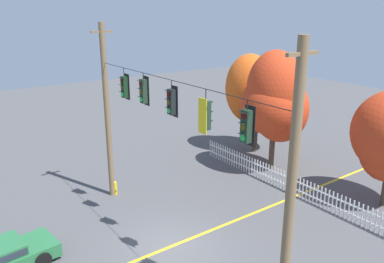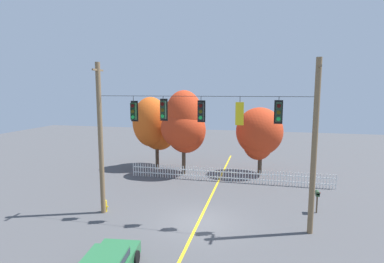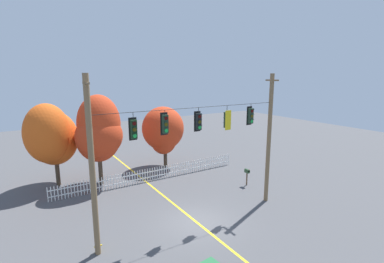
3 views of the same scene
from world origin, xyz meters
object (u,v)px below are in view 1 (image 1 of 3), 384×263
object	(u,v)px
autumn_maple_near_fence	(256,93)
traffic_signal_eastbound_side	(205,115)
traffic_signal_southbound_primary	(125,87)
traffic_signal_northbound_primary	(144,91)
traffic_signal_westbound_side	(172,102)
fire_hydrant	(115,188)
autumn_maple_mid	(275,101)
traffic_signal_northbound_secondary	(247,126)

from	to	relation	value
autumn_maple_near_fence	traffic_signal_eastbound_side	bearing A→B (deg)	-51.96
traffic_signal_southbound_primary	autumn_maple_near_fence	xyz separation A→B (m)	(-2.79, 11.19, -2.11)
traffic_signal_northbound_primary	traffic_signal_westbound_side	size ratio (longest dim) A/B	0.98
traffic_signal_northbound_primary	fire_hydrant	distance (m)	7.11
traffic_signal_northbound_primary	autumn_maple_mid	world-z (taller)	autumn_maple_mid
fire_hydrant	traffic_signal_southbound_primary	bearing A→B (deg)	-3.66
traffic_signal_eastbound_side	autumn_maple_near_fence	world-z (taller)	traffic_signal_eastbound_side
traffic_signal_eastbound_side	traffic_signal_northbound_primary	bearing A→B (deg)	179.73
autumn_maple_mid	traffic_signal_eastbound_side	bearing A→B (deg)	-59.87
traffic_signal_northbound_primary	traffic_signal_eastbound_side	bearing A→B (deg)	-0.27
traffic_signal_westbound_side	fire_hydrant	world-z (taller)	traffic_signal_westbound_side
traffic_signal_southbound_primary	traffic_signal_eastbound_side	size ratio (longest dim) A/B	0.98
traffic_signal_westbound_side	traffic_signal_eastbound_side	size ratio (longest dim) A/B	0.94
traffic_signal_northbound_secondary	fire_hydrant	world-z (taller)	traffic_signal_northbound_secondary
traffic_signal_westbound_side	traffic_signal_southbound_primary	bearing A→B (deg)	-180.00
traffic_signal_westbound_side	traffic_signal_northbound_secondary	xyz separation A→B (m)	(4.04, 0.00, 0.02)
traffic_signal_northbound_primary	traffic_signal_westbound_side	world-z (taller)	same
traffic_signal_southbound_primary	traffic_signal_westbound_side	world-z (taller)	same
traffic_signal_southbound_primary	autumn_maple_near_fence	distance (m)	11.72
traffic_signal_northbound_primary	traffic_signal_westbound_side	xyz separation A→B (m)	(2.14, -0.00, -0.05)
traffic_signal_westbound_side	fire_hydrant	distance (m)	8.43
traffic_signal_southbound_primary	traffic_signal_westbound_side	bearing A→B (deg)	0.00
traffic_signal_eastbound_side	autumn_maple_near_fence	bearing A→B (deg)	128.04
traffic_signal_westbound_side	autumn_maple_mid	distance (m)	10.17
traffic_signal_westbound_side	autumn_maple_mid	size ratio (longest dim) A/B	0.19
traffic_signal_northbound_secondary	autumn_maple_mid	distance (m)	12.13
traffic_signal_westbound_side	fire_hydrant	size ratio (longest dim) A/B	1.85
traffic_signal_northbound_primary	traffic_signal_eastbound_side	distance (m)	4.21
traffic_signal_northbound_secondary	autumn_maple_mid	size ratio (longest dim) A/B	0.19
traffic_signal_southbound_primary	traffic_signal_northbound_secondary	size ratio (longest dim) A/B	1.04
traffic_signal_southbound_primary	traffic_signal_northbound_secondary	bearing A→B (deg)	0.00
traffic_signal_southbound_primary	traffic_signal_northbound_primary	world-z (taller)	same
traffic_signal_westbound_side	autumn_maple_near_fence	size ratio (longest dim) A/B	0.21
traffic_signal_northbound_secondary	autumn_maple_near_fence	bearing A→B (deg)	133.80
traffic_signal_westbound_side	traffic_signal_eastbound_side	xyz separation A→B (m)	(2.08, -0.02, -0.07)
traffic_signal_eastbound_side	traffic_signal_northbound_secondary	world-z (taller)	same
traffic_signal_northbound_primary	autumn_maple_near_fence	distance (m)	12.28
traffic_signal_southbound_primary	traffic_signal_northbound_primary	distance (m)	1.77
autumn_maple_mid	autumn_maple_near_fence	bearing A→B (deg)	151.54
traffic_signal_eastbound_side	autumn_maple_near_fence	size ratio (longest dim) A/B	0.22
traffic_signal_southbound_primary	autumn_maple_mid	distance (m)	9.59
fire_hydrant	autumn_maple_near_fence	bearing A→B (deg)	93.56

